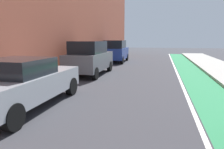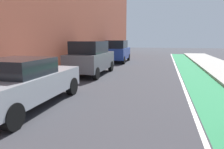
% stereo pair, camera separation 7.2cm
% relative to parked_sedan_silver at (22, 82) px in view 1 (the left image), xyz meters
% --- Properties ---
extents(ground_plane, '(85.85, 85.85, 0.00)m').
position_rel_parked_sedan_silver_xyz_m(ground_plane, '(2.89, 4.12, -0.79)').
color(ground_plane, '#38383D').
extents(bike_lane_paint, '(1.60, 39.02, 0.00)m').
position_rel_parked_sedan_silver_xyz_m(bike_lane_paint, '(6.02, 6.12, -0.79)').
color(bike_lane_paint, '#2D8451').
rests_on(bike_lane_paint, ground).
extents(lane_divider_stripe, '(0.12, 39.02, 0.00)m').
position_rel_parked_sedan_silver_xyz_m(lane_divider_stripe, '(5.12, 6.12, -0.78)').
color(lane_divider_stripe, white).
rests_on(lane_divider_stripe, ground).
extents(parked_sedan_silver, '(1.99, 4.41, 1.53)m').
position_rel_parked_sedan_silver_xyz_m(parked_sedan_silver, '(0.00, 0.00, 0.00)').
color(parked_sedan_silver, '#9EA0A8').
rests_on(parked_sedan_silver, ground).
extents(parked_suv_gray, '(1.86, 4.21, 1.98)m').
position_rel_parked_sedan_silver_xyz_m(parked_suv_gray, '(-0.00, 6.27, 0.23)').
color(parked_suv_gray, '#595B60').
rests_on(parked_suv_gray, ground).
extents(parked_suv_blue, '(2.01, 4.27, 1.98)m').
position_rel_parked_sedan_silver_xyz_m(parked_suv_blue, '(0.00, 13.42, 0.23)').
color(parked_suv_blue, navy).
rests_on(parked_suv_blue, ground).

